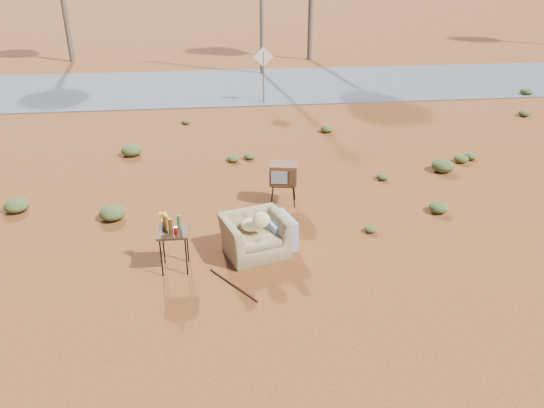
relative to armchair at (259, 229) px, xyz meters
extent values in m
plane|color=brown|center=(-0.22, -0.53, -0.50)|extent=(140.00, 140.00, 0.00)
cube|color=#565659|center=(-0.22, 14.47, -0.48)|extent=(140.00, 7.00, 0.04)
imported|color=olive|center=(-0.10, -0.05, 0.04)|extent=(1.40, 1.11, 1.07)
ellipsoid|color=#F2DE94|center=(-0.17, -0.01, 0.12)|extent=(0.39, 0.39, 0.23)
ellipsoid|color=#F2DE94|center=(0.02, -0.23, 0.33)|extent=(0.34, 0.17, 0.34)
cube|color=navy|center=(0.42, 0.22, -0.19)|extent=(0.71, 0.91, 0.62)
cube|color=black|center=(0.78, 2.19, 0.01)|extent=(0.63, 0.52, 0.03)
cylinder|color=black|center=(0.49, 2.04, -0.25)|extent=(0.03, 0.03, 0.51)
cylinder|color=black|center=(1.00, 1.95, -0.25)|extent=(0.03, 0.03, 0.51)
cylinder|color=black|center=(0.56, 2.43, -0.25)|extent=(0.03, 0.03, 0.51)
cylinder|color=black|center=(1.07, 2.34, -0.25)|extent=(0.03, 0.03, 0.51)
cube|color=brown|center=(0.78, 2.19, 0.27)|extent=(0.71, 0.59, 0.49)
cube|color=slate|center=(0.65, 1.95, 0.27)|extent=(0.37, 0.09, 0.30)
cube|color=#472D19|center=(0.95, 1.90, 0.27)|extent=(0.14, 0.04, 0.35)
cube|color=#352113|center=(-1.65, -0.46, 0.30)|extent=(0.58, 0.58, 0.05)
cylinder|color=black|center=(-1.88, -0.68, -0.10)|extent=(0.03, 0.03, 0.80)
cylinder|color=black|center=(-1.42, -0.69, -0.10)|extent=(0.03, 0.03, 0.80)
cylinder|color=black|center=(-1.87, -0.23, -0.10)|extent=(0.03, 0.03, 0.80)
cylinder|color=black|center=(-1.41, -0.24, -0.10)|extent=(0.03, 0.03, 0.80)
cylinder|color=#4E2C0D|center=(-1.78, -0.40, 0.47)|extent=(0.08, 0.08, 0.30)
cylinder|color=#4E2C0D|center=(-1.67, -0.55, 0.48)|extent=(0.07, 0.07, 0.32)
cylinder|color=#2A5E28|center=(-1.53, -0.35, 0.46)|extent=(0.07, 0.07, 0.27)
cylinder|color=#AF0E0E|center=(-1.58, -0.57, 0.39)|extent=(0.07, 0.07, 0.15)
cylinder|color=silver|center=(-1.81, -0.28, 0.40)|extent=(0.09, 0.09, 0.16)
ellipsoid|color=yellow|center=(-1.81, -0.28, 0.57)|extent=(0.18, 0.18, 0.14)
cylinder|color=#4A2313|center=(-0.60, -1.15, -0.48)|extent=(0.82, 1.14, 0.04)
cylinder|color=brown|center=(1.28, 11.47, 0.50)|extent=(0.06, 0.06, 2.00)
cube|color=silver|center=(1.28, 11.47, 1.30)|extent=(0.78, 0.04, 0.78)
cylinder|color=brown|center=(-8.22, 21.47, 2.50)|extent=(0.28, 0.28, 6.00)
ellipsoid|color=#4A5927|center=(-5.42, 2.47, -0.34)|extent=(0.56, 0.56, 0.31)
ellipsoid|color=#4A5927|center=(4.28, 1.27, -0.38)|extent=(0.44, 0.44, 0.24)
ellipsoid|color=#4A5927|center=(-3.22, 5.97, -0.33)|extent=(0.60, 0.60, 0.33)
ellipsoid|color=#4A5927|center=(6.58, 4.47, -0.40)|extent=(0.36, 0.36, 0.20)
ellipsoid|color=#4A5927|center=(2.98, 7.47, -0.39)|extent=(0.40, 0.40, 0.22)
ellipsoid|color=#4A5927|center=(-1.72, 8.97, -0.42)|extent=(0.30, 0.30, 0.17)
camera|label=1|loc=(-0.84, -9.20, 4.98)|focal=35.00mm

